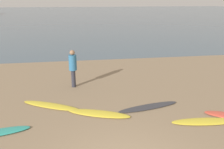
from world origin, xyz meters
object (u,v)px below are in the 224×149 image
Objects in this scene: person_0 at (73,66)px; surfboard_3 at (99,113)px; surfboard_5 at (205,121)px; surfboard_4 at (148,107)px; surfboard_2 at (51,106)px.

surfboard_3 is at bearing 64.46° from person_0.
surfboard_5 is 1.32× the size of person_0.
person_0 is (-2.81, 2.79, 1.02)m from surfboard_4.
surfboard_4 is (3.72, -0.71, -0.00)m from surfboard_2.
surfboard_2 is 1.06× the size of surfboard_3.
surfboard_3 is 0.92× the size of surfboard_4.
surfboard_2 is 5.70m from surfboard_5.
surfboard_4 is at bearing 30.19° from surfboard_3.
surfboard_4 is 1.08× the size of surfboard_5.
person_0 is (-4.37, 4.22, 1.01)m from surfboard_5.
surfboard_2 reaches higher than surfboard_5.
surfboard_2 is at bearing 25.19° from person_0.
person_0 is at bearing 94.89° from surfboard_2.
person_0 is at bearing 141.41° from surfboard_5.
surfboard_4 is at bearing 142.82° from surfboard_5.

